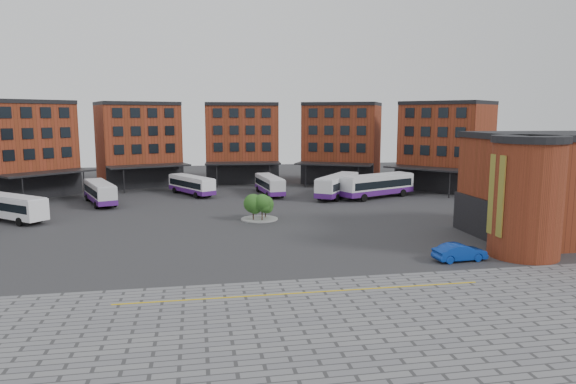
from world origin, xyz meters
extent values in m
plane|color=#28282B|center=(0.00, 0.00, 0.00)|extent=(160.00, 160.00, 0.00)
cube|color=slate|center=(2.00, -22.00, 0.01)|extent=(50.00, 22.00, 0.02)
cube|color=gold|center=(2.00, -14.00, 0.03)|extent=(26.00, 0.15, 0.02)
cube|color=maroon|center=(-31.45, 36.93, 7.00)|extent=(16.35, 16.13, 14.00)
cube|color=black|center=(-28.20, 33.32, 2.00)|extent=(10.00, 9.07, 4.00)
cube|color=black|center=(-31.45, 36.93, 14.30)|extent=(16.55, 16.35, 0.60)
cube|color=black|center=(-28.07, 33.17, 9.20)|extent=(8.60, 7.77, 8.00)
cube|color=black|center=(-26.63, 31.58, 4.00)|extent=(12.61, 11.97, 0.25)
cylinder|color=black|center=(-28.81, 27.19, 2.00)|extent=(0.20, 0.20, 4.00)
cylinder|color=black|center=(-22.05, 33.28, 2.00)|extent=(0.20, 0.20, 4.00)
cube|color=maroon|center=(-15.30, 46.44, 7.00)|extent=(15.55, 13.69, 14.00)
cube|color=black|center=(-13.72, 41.85, 2.00)|extent=(12.45, 4.71, 4.00)
cube|color=black|center=(-15.30, 46.44, 14.30)|extent=(15.65, 13.97, 0.60)
cube|color=black|center=(-13.66, 41.66, 9.20)|extent=(10.87, 3.87, 8.00)
cube|color=black|center=(-12.96, 39.63, 4.00)|extent=(13.72, 8.39, 0.25)
cylinder|color=black|center=(-16.67, 36.45, 2.00)|extent=(0.20, 0.20, 4.00)
cylinder|color=black|center=(-8.07, 39.41, 2.00)|extent=(0.20, 0.20, 4.00)
cube|color=maroon|center=(3.28, 48.89, 7.00)|extent=(13.67, 10.88, 14.00)
cube|color=black|center=(2.94, 44.05, 2.00)|extent=(13.00, 1.41, 4.00)
cube|color=black|center=(3.28, 48.89, 14.30)|extent=(13.69, 11.18, 0.60)
cube|color=black|center=(2.93, 43.85, 9.20)|extent=(11.42, 0.95, 8.00)
cube|color=black|center=(2.78, 41.70, 4.00)|extent=(13.28, 5.30, 0.25)
cylinder|color=black|center=(-1.89, 40.22, 2.00)|extent=(0.20, 0.20, 4.00)
cylinder|color=black|center=(7.19, 39.59, 2.00)|extent=(0.20, 0.20, 4.00)
cube|color=maroon|center=(21.34, 43.88, 7.00)|extent=(16.12, 14.81, 14.00)
cube|color=black|center=(19.14, 39.56, 2.00)|extent=(11.81, 6.35, 4.00)
cube|color=black|center=(21.34, 43.88, 14.30)|extent=(16.26, 15.08, 0.60)
cube|color=black|center=(19.04, 39.38, 9.20)|extent=(10.26, 5.33, 8.00)
cube|color=black|center=(18.07, 37.46, 4.00)|extent=(13.58, 9.82, 0.25)
cylinder|color=black|center=(13.20, 37.92, 2.00)|extent=(0.20, 0.20, 4.00)
cylinder|color=black|center=(21.31, 33.79, 2.00)|extent=(0.20, 0.20, 4.00)
cube|color=maroon|center=(36.00, 32.21, 7.00)|extent=(16.02, 16.39, 14.00)
cube|color=black|center=(32.29, 29.09, 2.00)|extent=(8.74, 10.28, 4.00)
cube|color=black|center=(36.00, 32.21, 14.30)|extent=(16.25, 16.58, 0.60)
cube|color=black|center=(32.14, 28.96, 9.20)|extent=(7.47, 8.86, 8.00)
cube|color=black|center=(30.49, 27.58, 4.00)|extent=(11.73, 12.79, 0.25)
cylinder|color=black|center=(26.19, 29.91, 2.00)|extent=(0.20, 0.20, 4.00)
cylinder|color=black|center=(32.03, 22.94, 2.00)|extent=(0.20, 0.20, 4.00)
cube|color=maroon|center=(30.00, -2.00, 5.00)|extent=(14.00, 12.00, 10.00)
cube|color=black|center=(30.00, -2.00, 10.30)|extent=(14.40, 12.40, 0.60)
cube|color=black|center=(22.90, -2.00, 2.00)|extent=(0.40, 12.00, 4.00)
cylinder|color=maroon|center=(23.00, -8.00, 5.00)|extent=(6.00, 6.00, 10.00)
cylinder|color=black|center=(23.00, -8.00, 10.30)|extent=(6.40, 6.40, 0.60)
cube|color=#E0581A|center=(20.10, -8.00, 5.50)|extent=(0.12, 2.20, 7.00)
cylinder|color=gray|center=(2.00, 12.00, 0.06)|extent=(4.40, 4.40, 0.12)
cylinder|color=#332114|center=(1.20, 11.40, 0.74)|extent=(0.14, 0.14, 1.48)
sphere|color=#23561C|center=(1.20, 11.40, 2.07)|extent=(2.25, 2.25, 2.25)
sphere|color=#23561C|center=(1.40, 11.25, 1.62)|extent=(1.58, 1.58, 1.58)
cylinder|color=#332114|center=(2.80, 12.60, 0.61)|extent=(0.14, 0.14, 1.23)
sphere|color=#23561C|center=(2.80, 12.60, 1.72)|extent=(2.06, 2.06, 2.06)
sphere|color=#23561C|center=(3.00, 12.45, 1.35)|extent=(1.44, 1.44, 1.44)
cylinder|color=#332114|center=(2.20, 11.00, 0.79)|extent=(0.14, 0.14, 1.58)
sphere|color=#23561C|center=(2.20, 11.00, 2.21)|extent=(2.01, 2.01, 2.01)
sphere|color=#23561C|center=(2.40, 10.85, 1.74)|extent=(1.41, 1.41, 1.41)
cube|color=white|center=(-26.80, 16.18, 1.76)|extent=(9.88, 8.94, 2.42)
cube|color=black|center=(-26.80, 16.18, 1.93)|extent=(9.26, 8.42, 0.94)
cube|color=silver|center=(-26.80, 16.18, 3.02)|extent=(9.49, 8.58, 0.12)
cylinder|color=black|center=(-28.65, 19.38, 0.49)|extent=(0.95, 0.87, 0.99)
cylinder|color=black|center=(-24.96, 12.98, 0.49)|extent=(0.95, 0.87, 0.99)
cylinder|color=black|center=(-23.35, 14.86, 0.49)|extent=(0.95, 0.87, 0.99)
cube|color=silver|center=(-18.60, 26.55, 1.76)|extent=(6.10, 11.12, 2.44)
cube|color=black|center=(-18.60, 26.55, 1.94)|extent=(5.85, 10.32, 0.94)
cube|color=silver|center=(-18.60, 26.55, 3.03)|extent=(5.85, 10.68, 0.12)
cube|color=black|center=(-20.45, 31.59, 1.99)|extent=(2.03, 0.84, 1.09)
cube|color=#4B1A75|center=(-18.60, 26.55, 0.89)|extent=(6.15, 11.18, 0.70)
cylinder|color=black|center=(-20.97, 29.41, 0.50)|extent=(0.62, 1.04, 0.99)
cylinder|color=black|center=(-18.64, 30.26, 0.50)|extent=(0.62, 1.04, 0.99)
cylinder|color=black|center=(-18.56, 22.83, 0.50)|extent=(0.62, 1.04, 0.99)
cylinder|color=black|center=(-16.23, 23.69, 0.50)|extent=(0.62, 1.04, 0.99)
cube|color=white|center=(-6.08, 32.65, 1.69)|extent=(7.26, 10.24, 2.33)
cube|color=black|center=(-6.08, 32.65, 1.85)|extent=(6.90, 9.54, 0.90)
cube|color=silver|center=(-6.08, 32.65, 2.90)|extent=(6.97, 9.83, 0.11)
cube|color=black|center=(-8.63, 37.09, 1.90)|extent=(1.81, 1.11, 1.04)
cube|color=#4B1A75|center=(-6.08, 32.65, 0.85)|extent=(7.32, 10.29, 0.66)
cylinder|color=black|center=(-8.77, 34.95, 0.47)|extent=(0.72, 0.97, 0.95)
cylinder|color=black|center=(-6.71, 36.14, 0.47)|extent=(0.72, 0.97, 0.95)
cylinder|color=black|center=(-5.44, 29.16, 0.47)|extent=(0.72, 0.97, 0.95)
cylinder|color=black|center=(-3.38, 30.34, 0.47)|extent=(0.72, 0.97, 0.95)
cube|color=silver|center=(5.92, 30.78, 1.68)|extent=(3.39, 10.57, 2.31)
cube|color=black|center=(5.92, 30.78, 1.84)|extent=(3.37, 9.75, 0.90)
cube|color=silver|center=(5.92, 30.78, 2.88)|extent=(3.26, 10.14, 0.11)
cube|color=black|center=(5.41, 35.85, 1.89)|extent=(2.01, 0.32, 1.04)
cube|color=#4B1A75|center=(5.92, 30.78, 0.85)|extent=(3.43, 10.61, 0.66)
cylinder|color=black|center=(4.41, 33.97, 0.47)|extent=(0.38, 0.97, 0.94)
cylinder|color=black|center=(6.76, 34.20, 0.47)|extent=(0.38, 0.97, 0.94)
cylinder|color=black|center=(5.08, 27.36, 0.47)|extent=(0.38, 0.97, 0.94)
cylinder|color=black|center=(7.43, 27.59, 0.47)|extent=(0.38, 0.97, 0.94)
cube|color=white|center=(15.68, 26.51, 1.92)|extent=(9.15, 11.21, 2.65)
cube|color=black|center=(15.68, 26.51, 2.11)|extent=(8.64, 10.47, 1.03)
cube|color=silver|center=(15.68, 26.51, 3.29)|extent=(8.78, 10.76, 0.13)
cube|color=black|center=(19.10, 31.25, 2.16)|extent=(1.93, 1.44, 1.19)
cube|color=#4B1A75|center=(15.68, 26.51, 0.97)|extent=(9.20, 11.27, 0.76)
cylinder|color=black|center=(16.81, 30.39, 0.54)|extent=(0.90, 1.07, 1.08)
cylinder|color=black|center=(19.00, 28.80, 0.54)|extent=(0.90, 1.07, 1.08)
cylinder|color=black|center=(12.36, 24.22, 0.54)|extent=(0.90, 1.07, 1.08)
cylinder|color=black|center=(14.55, 22.64, 0.54)|extent=(0.90, 1.07, 1.08)
cube|color=silver|center=(21.42, 24.86, 2.02)|extent=(12.58, 7.74, 2.79)
cube|color=black|center=(21.42, 24.86, 2.22)|extent=(11.69, 7.39, 1.08)
cube|color=silver|center=(21.42, 24.86, 3.47)|extent=(12.08, 7.43, 0.14)
cube|color=black|center=(27.03, 27.40, 2.28)|extent=(1.10, 2.25, 1.25)
cube|color=#4B1A75|center=(21.42, 24.86, 1.02)|extent=(12.63, 7.80, 0.80)
cylinder|color=black|center=(24.48, 27.81, 0.57)|extent=(1.18, 0.78, 1.14)
cylinder|color=black|center=(25.66, 25.21, 0.57)|extent=(1.18, 0.78, 1.14)
cylinder|color=black|center=(17.18, 24.51, 0.57)|extent=(1.18, 0.78, 1.14)
cylinder|color=black|center=(18.35, 21.92, 0.57)|extent=(1.18, 0.78, 1.14)
imported|color=#0B3299|center=(16.72, -8.47, 0.76)|extent=(4.70, 1.98, 1.51)
camera|label=1|loc=(-5.23, -47.71, 12.35)|focal=32.00mm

